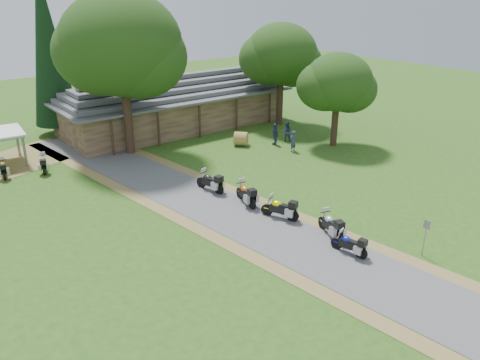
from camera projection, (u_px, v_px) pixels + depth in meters
ground at (310, 250)px, 23.40m from camera, size 120.00×120.00×0.00m
driveway at (253, 224)px, 26.07m from camera, size 51.95×51.95×0.00m
lodge at (173, 101)px, 43.50m from camera, size 21.40×9.40×4.90m
motorcycle_row_a at (349, 243)px, 22.88m from camera, size 0.88×1.82×1.20m
motorcycle_row_b at (331, 224)px, 24.57m from camera, size 1.18×2.11×1.37m
motorcycle_row_c at (280, 207)px, 26.41m from camera, size 1.43×2.11×1.38m
motorcycle_row_d at (246, 193)px, 28.23m from camera, size 1.06×2.17×1.42m
motorcycle_row_e at (210, 181)px, 30.02m from camera, size 1.06×2.14×1.40m
motorcycle_carport_a at (3, 168)px, 32.37m from camera, size 0.93×1.94×1.27m
motorcycle_carport_b at (44, 163)px, 33.27m from camera, size 1.11×1.97×1.28m
person_a at (293, 139)px, 37.25m from camera, size 0.64×0.51×2.00m
person_b at (287, 130)px, 39.77m from camera, size 0.70×0.69×2.00m
person_c at (275, 132)px, 38.85m from camera, size 0.62×0.72×2.14m
hay_bale at (241, 139)px, 38.82m from camera, size 1.56×1.56×1.15m
sign_post at (425, 238)px, 22.60m from camera, size 0.35×0.06×1.93m
oak_lodge_left at (123, 66)px, 34.71m from camera, size 8.97×8.97×13.56m
oak_lodge_right at (281, 68)px, 43.19m from camera, size 6.61×6.61×10.65m
oak_driveway at (337, 95)px, 37.56m from camera, size 5.50×5.50×8.48m
cedar_near at (49, 53)px, 39.45m from camera, size 3.86×3.86×14.20m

